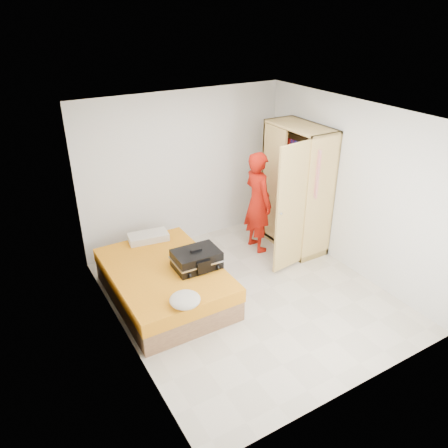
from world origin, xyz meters
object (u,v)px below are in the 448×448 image
round_cushion (185,300)px  bed (165,283)px  person (258,202)px  suitcase (197,259)px  wardrobe (296,192)px

round_cushion → bed: bearing=83.3°
person → round_cushion: (-2.04, -1.43, -0.28)m
bed → suitcase: size_ratio=3.08×
suitcase → round_cushion: 0.86m
person → round_cushion: 2.51m
round_cushion → wardrobe: bearing=24.3°
bed → round_cushion: (-0.11, -0.90, 0.32)m
bed → wardrobe: size_ratio=0.96×
wardrobe → suitcase: (-2.09, -0.49, -0.38)m
bed → round_cushion: round_cushion is taller
bed → suitcase: suitcase is taller
wardrobe → bed: bearing=-173.7°
suitcase → round_cushion: bearing=-124.9°
wardrobe → suitcase: bearing=-166.9°
wardrobe → person: wardrobe is taller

